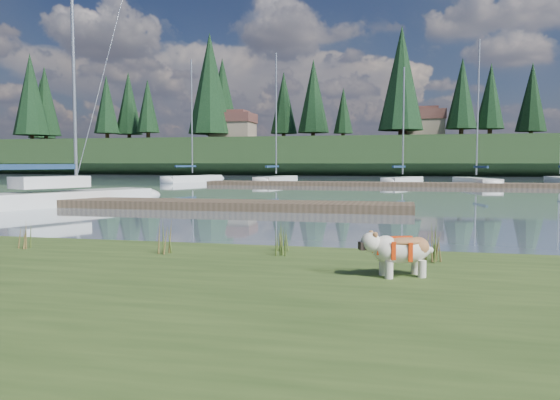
# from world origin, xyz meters

# --- Properties ---
(ground) EXTENTS (200.00, 200.00, 0.00)m
(ground) POSITION_xyz_m (0.00, 30.00, 0.00)
(ground) COLOR gray
(ground) RESTS_ON ground
(ridge) EXTENTS (200.00, 20.00, 5.00)m
(ridge) POSITION_xyz_m (0.00, 73.00, 2.50)
(ridge) COLOR black
(ridge) RESTS_ON ground
(bulldog) EXTENTS (0.91, 0.59, 0.54)m
(bulldog) POSITION_xyz_m (3.62, -3.53, 0.68)
(bulldog) COLOR silver
(bulldog) RESTS_ON bank
(sailboat_main) EXTENTS (5.09, 8.67, 12.56)m
(sailboat_main) POSITION_xyz_m (-9.41, 9.59, 0.42)
(sailboat_main) COLOR silver
(sailboat_main) RESTS_ON ground
(dock_near) EXTENTS (16.00, 2.00, 0.30)m
(dock_near) POSITION_xyz_m (-4.00, 9.00, 0.15)
(dock_near) COLOR #4C3D2C
(dock_near) RESTS_ON ground
(dock_far) EXTENTS (26.00, 2.20, 0.30)m
(dock_far) POSITION_xyz_m (2.00, 30.00, 0.15)
(dock_far) COLOR #4C3D2C
(dock_far) RESTS_ON ground
(sailboat_bg_0) EXTENTS (3.85, 7.54, 10.90)m
(sailboat_bg_0) POSITION_xyz_m (-14.58, 36.11, 0.32)
(sailboat_bg_0) COLOR silver
(sailboat_bg_0) RESTS_ON ground
(sailboat_bg_1) EXTENTS (2.55, 7.38, 10.89)m
(sailboat_bg_1) POSITION_xyz_m (-6.74, 34.91, 0.33)
(sailboat_bg_1) COLOR silver
(sailboat_bg_1) RESTS_ON ground
(sailboat_bg_2) EXTENTS (3.56, 6.01, 9.32)m
(sailboat_bg_2) POSITION_xyz_m (3.70, 34.68, 0.33)
(sailboat_bg_2) COLOR silver
(sailboat_bg_2) RESTS_ON ground
(sailboat_bg_3) EXTENTS (3.11, 7.52, 10.93)m
(sailboat_bg_3) POSITION_xyz_m (8.73, 33.58, 0.33)
(sailboat_bg_3) COLOR silver
(sailboat_bg_3) RESTS_ON ground
(sailboat_bg_4) EXTENTS (1.26, 6.08, 9.16)m
(sailboat_bg_4) POSITION_xyz_m (15.83, 38.12, 0.33)
(sailboat_bg_4) COLOR silver
(sailboat_bg_4) RESTS_ON ground
(weed_0) EXTENTS (0.17, 0.14, 0.70)m
(weed_0) POSITION_xyz_m (0.19, -2.65, 0.64)
(weed_0) COLOR #475B23
(weed_0) RESTS_ON bank
(weed_1) EXTENTS (0.17, 0.14, 0.47)m
(weed_1) POSITION_xyz_m (1.83, -2.02, 0.55)
(weed_1) COLOR #475B23
(weed_1) RESTS_ON bank
(weed_2) EXTENTS (0.17, 0.14, 0.65)m
(weed_2) POSITION_xyz_m (4.07, -2.46, 0.62)
(weed_2) COLOR #475B23
(weed_2) RESTS_ON bank
(weed_3) EXTENTS (0.17, 0.14, 0.55)m
(weed_3) POSITION_xyz_m (-2.21, -2.67, 0.58)
(weed_3) COLOR #475B23
(weed_3) RESTS_ON bank
(weed_4) EXTENTS (0.17, 0.14, 0.46)m
(weed_4) POSITION_xyz_m (1.89, -2.43, 0.54)
(weed_4) COLOR #475B23
(weed_4) RESTS_ON bank
(weed_5) EXTENTS (0.17, 0.14, 0.62)m
(weed_5) POSITION_xyz_m (4.02, -2.37, 0.61)
(weed_5) COLOR #475B23
(weed_5) RESTS_ON bank
(mud_lip) EXTENTS (60.00, 0.50, 0.14)m
(mud_lip) POSITION_xyz_m (0.00, -1.60, 0.07)
(mud_lip) COLOR #33281C
(mud_lip) RESTS_ON ground
(conifer_0) EXTENTS (5.72, 5.72, 14.15)m
(conifer_0) POSITION_xyz_m (-55.00, 67.00, 12.64)
(conifer_0) COLOR #382619
(conifer_0) RESTS_ON ridge
(conifer_1) EXTENTS (4.40, 4.40, 11.30)m
(conifer_1) POSITION_xyz_m (-40.00, 71.00, 11.28)
(conifer_1) COLOR #382619
(conifer_1) RESTS_ON ridge
(conifer_2) EXTENTS (6.60, 6.60, 16.05)m
(conifer_2) POSITION_xyz_m (-25.00, 68.00, 13.54)
(conifer_2) COLOR #382619
(conifer_2) RESTS_ON ridge
(conifer_3) EXTENTS (4.84, 4.84, 12.25)m
(conifer_3) POSITION_xyz_m (-10.00, 72.00, 11.74)
(conifer_3) COLOR #382619
(conifer_3) RESTS_ON ridge
(conifer_4) EXTENTS (6.16, 6.16, 15.10)m
(conifer_4) POSITION_xyz_m (3.00, 66.00, 13.09)
(conifer_4) COLOR #382619
(conifer_4) RESTS_ON ridge
(conifer_5) EXTENTS (3.96, 3.96, 10.35)m
(conifer_5) POSITION_xyz_m (15.00, 70.00, 10.83)
(conifer_5) COLOR #382619
(conifer_5) RESTS_ON ridge
(house_0) EXTENTS (6.30, 5.30, 4.65)m
(house_0) POSITION_xyz_m (-22.00, 70.00, 7.31)
(house_0) COLOR gray
(house_0) RESTS_ON ridge
(house_1) EXTENTS (6.30, 5.30, 4.65)m
(house_1) POSITION_xyz_m (6.00, 71.00, 7.31)
(house_1) COLOR gray
(house_1) RESTS_ON ridge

